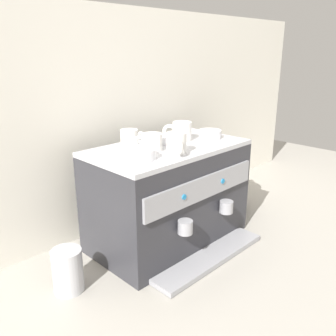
{
  "coord_description": "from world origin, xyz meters",
  "views": [
    {
      "loc": [
        -1.0,
        -1.0,
        0.8
      ],
      "look_at": [
        0.0,
        0.0,
        0.33
      ],
      "focal_mm": 38.44,
      "sensor_mm": 36.0,
      "label": 1
    }
  ],
  "objects": [
    {
      "name": "ceramic_cup_3",
      "position": [
        -0.11,
        0.11,
        0.46
      ],
      "size": [
        0.09,
        0.09,
        0.07
      ],
      "color": "white",
      "rests_on": "espresso_machine"
    },
    {
      "name": "espresso_machine",
      "position": [
        0.0,
        -0.0,
        0.21
      ],
      "size": [
        0.66,
        0.48,
        0.43
      ],
      "color": "#2D2D33",
      "rests_on": "ground_plane"
    },
    {
      "name": "ceramic_cup_0",
      "position": [
        -0.06,
        -0.11,
        0.47
      ],
      "size": [
        0.09,
        0.11,
        0.08
      ],
      "color": "white",
      "rests_on": "espresso_machine"
    },
    {
      "name": "ceramic_cup_1",
      "position": [
        0.1,
        0.02,
        0.47
      ],
      "size": [
        0.1,
        0.11,
        0.08
      ],
      "color": "white",
      "rests_on": "espresso_machine"
    },
    {
      "name": "ceramic_bowl_2",
      "position": [
        0.22,
        -0.04,
        0.44
      ],
      "size": [
        0.1,
        0.1,
        0.04
      ],
      "color": "white",
      "rests_on": "espresso_machine"
    },
    {
      "name": "milk_pitcher",
      "position": [
        -0.49,
        -0.01,
        0.08
      ],
      "size": [
        0.1,
        0.1,
        0.16
      ],
      "primitive_type": "cylinder",
      "color": "#B7B7BC",
      "rests_on": "ground_plane"
    },
    {
      "name": "ground_plane",
      "position": [
        0.0,
        0.0,
        0.0
      ],
      "size": [
        4.0,
        4.0,
        0.0
      ],
      "primitive_type": "plane",
      "color": "#9E998E"
    },
    {
      "name": "ceramic_bowl_1",
      "position": [
        -0.2,
        -0.06,
        0.45
      ],
      "size": [
        0.12,
        0.12,
        0.04
      ],
      "color": "white",
      "rests_on": "espresso_machine"
    },
    {
      "name": "tiled_backsplash_wall",
      "position": [
        0.0,
        0.3,
        0.49
      ],
      "size": [
        2.8,
        0.03,
        0.98
      ],
      "primitive_type": "cube",
      "color": "silver",
      "rests_on": "ground_plane"
    },
    {
      "name": "coffee_grinder",
      "position": [
        0.49,
        0.02,
        0.18
      ],
      "size": [
        0.19,
        0.19,
        0.38
      ],
      "color": "#939399",
      "rests_on": "ground_plane"
    },
    {
      "name": "ceramic_cup_2",
      "position": [
        -0.09,
        -0.0,
        0.46
      ],
      "size": [
        0.09,
        0.1,
        0.07
      ],
      "color": "white",
      "rests_on": "espresso_machine"
    },
    {
      "name": "ceramic_bowl_0",
      "position": [
        -0.02,
        0.07,
        0.44
      ],
      "size": [
        0.11,
        0.11,
        0.03
      ],
      "color": "white",
      "rests_on": "espresso_machine"
    }
  ]
}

